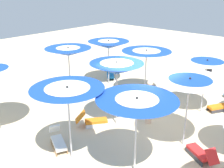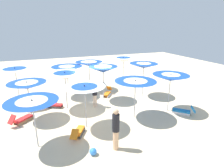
{
  "view_description": "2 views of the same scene",
  "coord_description": "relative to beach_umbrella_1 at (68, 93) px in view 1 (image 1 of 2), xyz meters",
  "views": [
    {
      "loc": [
        7.25,
        4.93,
        4.98
      ],
      "look_at": [
        0.39,
        -1.22,
        1.45
      ],
      "focal_mm": 42.32,
      "sensor_mm": 36.0,
      "label": 1
    },
    {
      "loc": [
        -10.74,
        2.9,
        4.95
      ],
      "look_at": [
        0.74,
        -1.51,
        1.04
      ],
      "focal_mm": 29.56,
      "sensor_mm": 36.0,
      "label": 2
    }
  ],
  "objects": [
    {
      "name": "beach_umbrella_8",
      "position": [
        -5.44,
        -3.46,
        -0.05
      ],
      "size": [
        2.08,
        2.08,
        2.33
      ],
      "color": "#B2B2B7",
      "rests_on": "ground"
    },
    {
      "name": "ground",
      "position": [
        -3.06,
        0.48,
        -2.14
      ],
      "size": [
        38.8,
        38.8,
        0.04
      ],
      "primitive_type": "cube",
      "color": "beige"
    },
    {
      "name": "lounger_5",
      "position": [
        -2.52,
        2.97,
        -1.92
      ],
      "size": [
        0.87,
        1.18,
        0.62
      ],
      "rotation": [
        0.0,
        0.0,
        4.21
      ],
      "color": "#333338",
      "rests_on": "ground"
    },
    {
      "name": "lounger_0",
      "position": [
        -6.18,
        2.15,
        -1.92
      ],
      "size": [
        1.24,
        0.91,
        0.54
      ],
      "rotation": [
        0.0,
        0.0,
        5.77
      ],
      "color": "#333338",
      "rests_on": "ground"
    },
    {
      "name": "beach_umbrella_5",
      "position": [
        -2.48,
        -0.35,
        0.07
      ],
      "size": [
        1.92,
        1.92,
        2.45
      ],
      "color": "#B2B2B7",
      "rests_on": "ground"
    },
    {
      "name": "beachgoer_1",
      "position": [
        -7.72,
        0.88,
        -1.15
      ],
      "size": [
        0.3,
        0.3,
        1.84
      ],
      "rotation": [
        0.0,
        0.0,
        5.49
      ],
      "color": "#D8A87F",
      "rests_on": "ground"
    },
    {
      "name": "beach_umbrella_4",
      "position": [
        -2.71,
        -3.27,
        0.13
      ],
      "size": [
        1.97,
        1.97,
        2.49
      ],
      "color": "#B2B2B7",
      "rests_on": "ground"
    },
    {
      "name": "beach_umbrella_1",
      "position": [
        0.0,
        0.0,
        0.0
      ],
      "size": [
        2.08,
        2.08,
        2.35
      ],
      "color": "#B2B2B7",
      "rests_on": "ground"
    },
    {
      "name": "beach_umbrella_10",
      "position": [
        -5.54,
        1.62,
        -0.1
      ],
      "size": [
        2.02,
        2.02,
        2.25
      ],
      "color": "#B2B2B7",
      "rests_on": "ground"
    },
    {
      "name": "lounger_1",
      "position": [
        -6.16,
        -3.99,
        -1.93
      ],
      "size": [
        1.14,
        1.16,
        0.57
      ],
      "rotation": [
        0.0,
        0.0,
        7.08
      ],
      "color": "silver",
      "rests_on": "ground"
    },
    {
      "name": "lounger_2",
      "position": [
        -1.77,
        -0.87,
        -1.91
      ],
      "size": [
        1.16,
        0.99,
        0.63
      ],
      "rotation": [
        0.0,
        0.0,
        8.78
      ],
      "color": "silver",
      "rests_on": "ground"
    },
    {
      "name": "beach_umbrella_6",
      "position": [
        -2.91,
        2.2,
        -0.02
      ],
      "size": [
        2.23,
        2.23,
        2.35
      ],
      "color": "#B2B2B7",
      "rests_on": "ground"
    },
    {
      "name": "beach_umbrella_9",
      "position": [
        -5.47,
        -1.16,
        -0.13
      ],
      "size": [
        2.25,
        2.25,
        2.2
      ],
      "color": "#B2B2B7",
      "rests_on": "ground"
    },
    {
      "name": "beach_umbrella_2",
      "position": [
        -0.8,
        1.79,
        -0.1
      ],
      "size": [
        2.14,
        2.14,
        2.28
      ],
      "color": "#B2B2B7",
      "rests_on": "ground"
    },
    {
      "name": "lounger_4",
      "position": [
        -0.07,
        -0.75,
        -1.92
      ],
      "size": [
        0.81,
        1.19,
        0.6
      ],
      "rotation": [
        0.0,
        0.0,
        7.42
      ],
      "color": "olive",
      "rests_on": "ground"
    },
    {
      "name": "beachgoer_0",
      "position": [
        -3.33,
        0.52,
        -1.22
      ],
      "size": [
        0.3,
        0.3,
        1.72
      ],
      "rotation": [
        0.0,
        0.0,
        4.6
      ],
      "color": "beige",
      "rests_on": "ground"
    }
  ]
}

